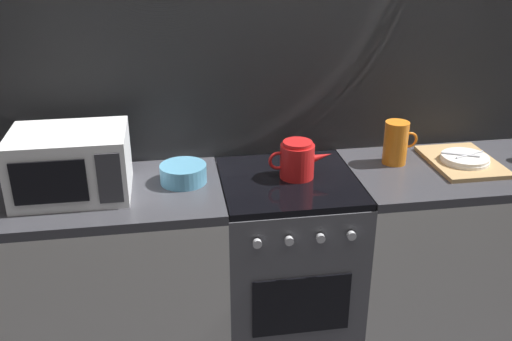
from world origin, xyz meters
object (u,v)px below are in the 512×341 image
at_px(microwave, 71,164).
at_px(dish_pile, 463,160).
at_px(stove_unit, 287,266).
at_px(mixing_bowl, 183,174).
at_px(kettle, 297,160).
at_px(pitcher, 396,143).

relative_size(microwave, dish_pile, 1.15).
bearing_deg(stove_unit, mixing_bowl, 174.84).
height_order(stove_unit, dish_pile, dish_pile).
bearing_deg(kettle, microwave, -178.81).
distance_m(microwave, dish_pile, 1.74).
height_order(stove_unit, mixing_bowl, mixing_bowl).
xyz_separation_m(mixing_bowl, pitcher, (0.98, 0.06, 0.06)).
distance_m(stove_unit, microwave, 1.08).
height_order(microwave, pitcher, microwave).
relative_size(microwave, pitcher, 2.30).
bearing_deg(dish_pile, pitcher, 167.90).
xyz_separation_m(pitcher, dish_pile, (0.31, -0.07, -0.08)).
relative_size(pitcher, dish_pile, 0.50).
xyz_separation_m(stove_unit, mixing_bowl, (-0.46, 0.04, 0.49)).
bearing_deg(kettle, dish_pile, 1.11).
bearing_deg(mixing_bowl, pitcher, 3.36).
bearing_deg(mixing_bowl, dish_pile, -0.39).
relative_size(kettle, pitcher, 1.42).
height_order(pitcher, dish_pile, pitcher).
bearing_deg(microwave, kettle, 1.19).
distance_m(stove_unit, mixing_bowl, 0.67).
bearing_deg(kettle, pitcher, 9.58).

